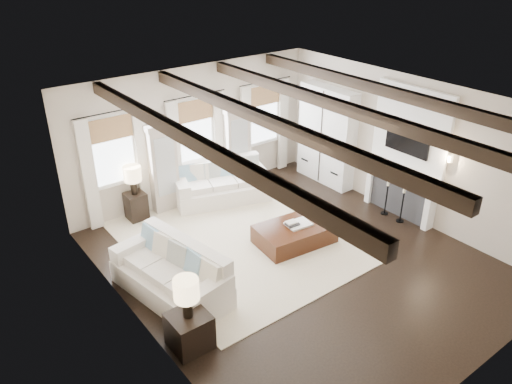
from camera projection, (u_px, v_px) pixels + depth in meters
ground at (296, 261)px, 9.95m from camera, size 7.50×7.50×0.00m
room_shell at (298, 151)px, 10.13m from camera, size 6.54×7.54×3.22m
area_rug at (238, 240)px, 10.61m from camera, size 4.12×4.88×0.02m
sofa_back at (221, 184)px, 12.14m from camera, size 2.45×1.65×0.96m
sofa_left at (174, 274)px, 8.89m from camera, size 1.41×2.44×0.98m
ottoman at (294, 234)px, 10.45m from camera, size 1.68×1.15×0.41m
tray at (298, 224)px, 10.38m from camera, size 0.54×0.43×0.04m
book_lower at (292, 224)px, 10.30m from camera, size 0.28×0.23×0.04m
book_upper at (291, 222)px, 10.30m from camera, size 0.24×0.19×0.03m
side_table_front at (189, 331)px, 7.75m from camera, size 0.60×0.60×0.60m
lamp_front at (186, 292)px, 7.41m from camera, size 0.39×0.39×0.68m
side_table_back at (136, 206)px, 11.30m from camera, size 0.43×0.43×0.64m
lamp_back at (132, 175)px, 10.95m from camera, size 0.39×0.39×0.67m
candlestick_near at (402, 208)px, 11.17m from camera, size 0.17×0.17×0.84m
candlestick_far at (386, 201)px, 11.49m from camera, size 0.17×0.17×0.84m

